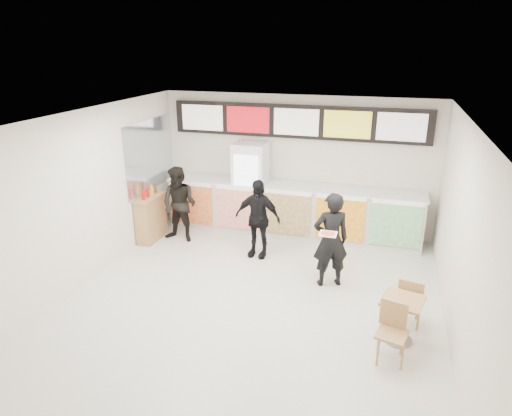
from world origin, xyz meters
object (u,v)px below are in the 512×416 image
at_px(drinks_fridge, 250,187).
at_px(cafe_table, 401,312).
at_px(customer_mid, 258,218).
at_px(condiment_ledge, 151,218).
at_px(customer_main, 331,240).
at_px(service_counter, 291,210).
at_px(customer_left, 179,205).

distance_m(drinks_fridge, cafe_table, 4.69).
bearing_deg(customer_mid, drinks_fridge, 117.84).
bearing_deg(condiment_ledge, drinks_fridge, 30.74).
relative_size(customer_mid, cafe_table, 1.11).
bearing_deg(customer_main, cafe_table, 107.64).
relative_size(cafe_table, condiment_ledge, 1.23).
bearing_deg(customer_main, drinks_fridge, -68.04).
bearing_deg(service_counter, customer_main, -60.59).
relative_size(customer_main, customer_mid, 1.07).
height_order(service_counter, condiment_ledge, condiment_ledge).
bearing_deg(cafe_table, condiment_ledge, 169.90).
distance_m(service_counter, customer_left, 2.41).
relative_size(service_counter, condiment_ledge, 4.80).
bearing_deg(customer_left, service_counter, 29.46).
bearing_deg(drinks_fridge, customer_main, -44.24).
height_order(customer_left, cafe_table, customer_left).
relative_size(customer_left, condiment_ledge, 1.40).
bearing_deg(customer_left, drinks_fridge, 43.73).
xyz_separation_m(drinks_fridge, customer_main, (2.05, -2.00, -0.15)).
relative_size(customer_left, customer_mid, 1.02).
bearing_deg(customer_left, customer_main, -11.44).
distance_m(drinks_fridge, condiment_ledge, 2.25).
height_order(drinks_fridge, customer_mid, drinks_fridge).
height_order(drinks_fridge, cafe_table, drinks_fridge).
distance_m(customer_mid, condiment_ledge, 2.43).
distance_m(drinks_fridge, customer_main, 2.87).
relative_size(customer_main, customer_left, 1.05).
relative_size(drinks_fridge, customer_left, 1.24).
xyz_separation_m(customer_left, condiment_ledge, (-0.63, -0.13, -0.31)).
distance_m(customer_left, customer_mid, 1.80).
distance_m(customer_left, condiment_ledge, 0.71).
distance_m(service_counter, customer_mid, 1.31).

